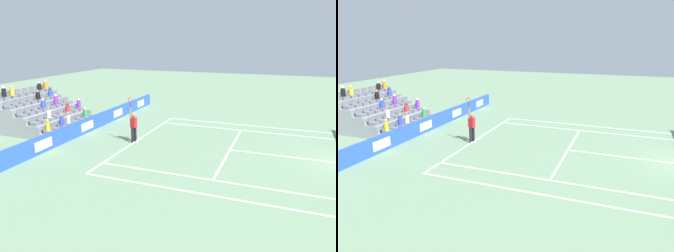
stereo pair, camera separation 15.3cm
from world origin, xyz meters
TOP-DOWN VIEW (x-y plane):
  - line_baseline at (0.00, -11.89)m, footprint 10.97×0.10m
  - line_service at (0.00, -6.40)m, footprint 8.23×0.10m
  - line_centre_service at (0.00, -3.20)m, footprint 0.10×6.40m
  - line_singles_sideline_left at (4.12, -5.95)m, footprint 0.10×11.89m
  - line_singles_sideline_right at (-4.12, -5.95)m, footprint 0.10×11.89m
  - line_doubles_sideline_left at (5.49, -5.95)m, footprint 0.10×11.89m
  - line_doubles_sideline_right at (-5.49, -5.95)m, footprint 0.10×11.89m
  - line_centre_mark at (0.00, -11.79)m, footprint 0.10×0.20m
  - sponsor_barrier at (0.00, -15.69)m, footprint 19.79×0.22m
  - tennis_player at (0.70, -11.90)m, footprint 0.51×0.41m
  - stadium_stand at (-0.01, -19.25)m, footprint 4.96×4.75m
  - loose_tennis_ball at (-1.80, -1.21)m, footprint 0.07×0.07m

SIDE VIEW (x-z plane):
  - line_baseline at x=0.00m, z-range 0.00..0.01m
  - line_service at x=0.00m, z-range 0.00..0.01m
  - line_centre_service at x=0.00m, z-range 0.00..0.01m
  - line_singles_sideline_left at x=4.12m, z-range 0.00..0.01m
  - line_singles_sideline_right at x=-4.12m, z-range 0.00..0.01m
  - line_doubles_sideline_left at x=5.49m, z-range 0.00..0.01m
  - line_doubles_sideline_right at x=-5.49m, z-range 0.00..0.01m
  - line_centre_mark at x=0.00m, z-range 0.00..0.01m
  - loose_tennis_ball at x=-1.80m, z-range 0.00..0.07m
  - sponsor_barrier at x=0.00m, z-range 0.00..0.92m
  - stadium_stand at x=-0.01m, z-range -0.67..2.32m
  - tennis_player at x=0.70m, z-range -0.43..2.42m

